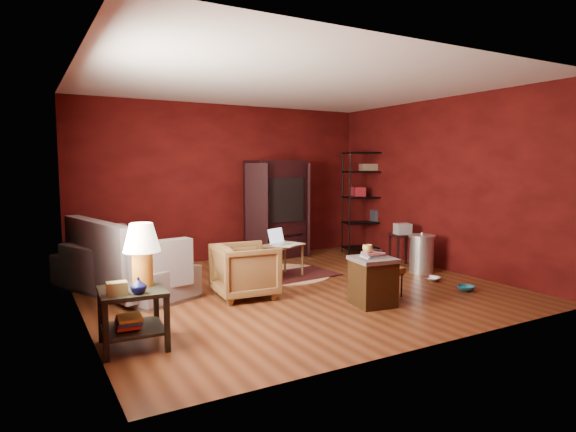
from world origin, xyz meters
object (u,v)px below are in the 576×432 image
armchair (245,268)px  tv_armoire (276,207)px  laptop_desk (283,248)px  sofa (122,260)px  hamper (373,280)px  wire_shelving (369,198)px  side_table (137,273)px

armchair → tv_armoire: bearing=-31.7°
armchair → laptop_desk: size_ratio=1.03×
sofa → hamper: bearing=-154.6°
sofa → tv_armoire: bearing=-93.2°
hamper → wire_shelving: size_ratio=0.35×
tv_armoire → wire_shelving: bearing=-20.5°
tv_armoire → side_table: bearing=-141.1°
tv_armoire → hamper: bearing=-103.7°
laptop_desk → wire_shelving: bearing=-0.1°
sofa → laptop_desk: (2.30, -0.36, 0.03)m
sofa → laptop_desk: bearing=-123.0°
armchair → hamper: (1.21, -1.11, -0.07)m
armchair → laptop_desk: 1.19m
sofa → hamper: sofa is taller
tv_armoire → wire_shelving: 1.87m
hamper → laptop_desk: bearing=98.1°
armchair → side_table: bearing=127.9°
armchair → laptop_desk: armchair is taller
sofa → side_table: (-0.23, -2.10, 0.27)m
armchair → wire_shelving: bearing=-58.2°
hamper → tv_armoire: size_ratio=0.38×
sofa → wire_shelving: 4.88m
laptop_desk → wire_shelving: (2.50, 1.04, 0.62)m
sofa → wire_shelving: size_ratio=1.12×
sofa → armchair: size_ratio=2.87×
sofa → side_table: size_ratio=1.89×
wire_shelving → hamper: bearing=-112.7°
tv_armoire → armchair: bearing=-132.8°
sofa → tv_armoire: size_ratio=1.22×
sofa → wire_shelving: bearing=-106.0°
side_table → armchair: bearing=33.0°
sofa → tv_armoire: (2.99, 1.14, 0.51)m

